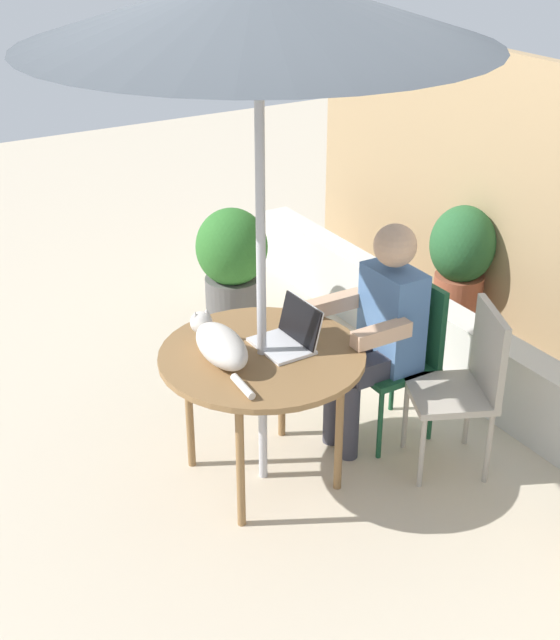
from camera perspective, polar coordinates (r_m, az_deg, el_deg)
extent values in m
plane|color=beige|center=(4.55, -1.10, -10.16)|extent=(14.00, 14.00, 0.00)
cube|color=beige|center=(5.17, 13.03, -2.90)|extent=(4.72, 0.20, 0.46)
cylinder|color=olive|center=(4.16, -1.19, -2.35)|extent=(0.99, 0.99, 0.03)
cylinder|color=olive|center=(4.27, 3.90, -7.21)|extent=(0.04, 0.04, 0.69)
cylinder|color=olive|center=(4.66, 0.12, -3.97)|extent=(0.04, 0.04, 0.69)
cylinder|color=olive|center=(4.45, -5.97, -5.79)|extent=(0.04, 0.04, 0.69)
cylinder|color=olive|center=(4.04, -2.61, -9.44)|extent=(0.04, 0.04, 0.69)
cylinder|color=#B7B7BC|center=(3.96, -1.25, 3.09)|extent=(0.04, 0.04, 2.28)
cone|color=#2D3338|center=(3.65, -1.44, 19.90)|extent=(1.97, 1.97, 0.30)
sphere|color=#B7B7BC|center=(3.65, -1.44, 20.14)|extent=(0.06, 0.06, 0.06)
cube|color=#194C2D|center=(4.67, 7.15, -2.95)|extent=(0.40, 0.40, 0.04)
cube|color=#194C2D|center=(4.66, 9.08, 0.16)|extent=(0.40, 0.04, 0.44)
cylinder|color=#194C2D|center=(4.77, 9.86, -5.61)|extent=(0.03, 0.03, 0.41)
cylinder|color=#194C2D|center=(4.99, 7.39, -3.83)|extent=(0.03, 0.03, 0.41)
cylinder|color=#194C2D|center=(4.82, 4.16, -4.91)|extent=(0.03, 0.03, 0.41)
cylinder|color=#194C2D|center=(4.59, 6.57, -6.82)|extent=(0.03, 0.03, 0.41)
cube|color=#B2A899|center=(4.47, 11.04, -4.77)|extent=(0.53, 0.53, 0.04)
cube|color=#B2A899|center=(4.41, 13.55, -1.96)|extent=(0.38, 0.20, 0.44)
cylinder|color=#B2A899|center=(4.51, 13.49, -8.15)|extent=(0.03, 0.03, 0.41)
cylinder|color=#B2A899|center=(4.77, 12.20, -5.83)|extent=(0.03, 0.03, 0.41)
cylinder|color=#B2A899|center=(4.68, 8.22, -6.16)|extent=(0.03, 0.03, 0.41)
cylinder|color=#B2A899|center=(4.41, 9.28, -8.55)|extent=(0.03, 0.03, 0.41)
cube|color=#4C72A5|center=(4.54, 7.35, 0.20)|extent=(0.34, 0.20, 0.54)
sphere|color=#DBAD89|center=(4.37, 7.56, 4.86)|extent=(0.22, 0.22, 0.22)
cube|color=#383842|center=(4.61, 5.11, -2.28)|extent=(0.12, 0.30, 0.12)
cylinder|color=#383842|center=(4.68, 3.47, -5.66)|extent=(0.10, 0.10, 0.45)
cube|color=#383842|center=(4.50, 6.29, -3.13)|extent=(0.12, 0.30, 0.12)
cylinder|color=#383842|center=(4.57, 4.59, -6.58)|extent=(0.10, 0.10, 0.45)
cube|color=#DBAD89|center=(4.54, 3.66, 1.11)|extent=(0.08, 0.32, 0.08)
cube|color=#DBAD89|center=(4.25, 6.66, -0.92)|extent=(0.08, 0.32, 0.08)
cube|color=silver|center=(4.19, 0.11, -1.73)|extent=(0.31, 0.23, 0.02)
cube|color=black|center=(4.19, 1.32, -0.06)|extent=(0.30, 0.07, 0.20)
cube|color=silver|center=(4.19, 1.42, -0.03)|extent=(0.30, 0.06, 0.20)
ellipsoid|color=silver|center=(4.04, -3.85, -1.71)|extent=(0.41, 0.20, 0.17)
sphere|color=silver|center=(4.21, -5.18, -0.16)|extent=(0.11, 0.11, 0.11)
ellipsoid|color=white|center=(4.15, -4.48, -1.53)|extent=(0.12, 0.12, 0.09)
cylinder|color=silver|center=(3.84, -2.45, -4.37)|extent=(0.18, 0.04, 0.04)
cone|color=silver|center=(4.20, -4.83, 0.53)|extent=(0.04, 0.04, 0.03)
cone|color=silver|center=(4.18, -5.58, 0.35)|extent=(0.04, 0.04, 0.03)
cylinder|color=#595654|center=(5.88, -3.08, 1.15)|extent=(0.37, 0.37, 0.37)
ellipsoid|color=#2D6B28|center=(5.72, -3.18, 4.80)|extent=(0.47, 0.47, 0.52)
cylinder|color=#9E5138|center=(5.99, 11.50, 1.20)|extent=(0.33, 0.33, 0.39)
ellipsoid|color=#26592D|center=(5.82, 11.87, 4.87)|extent=(0.43, 0.43, 0.52)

